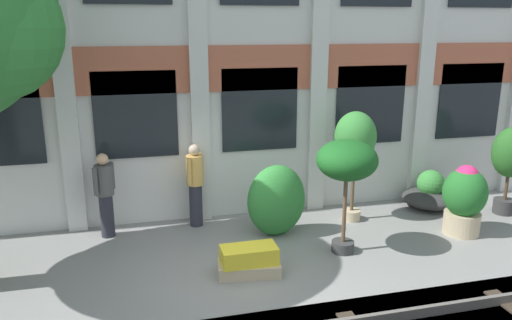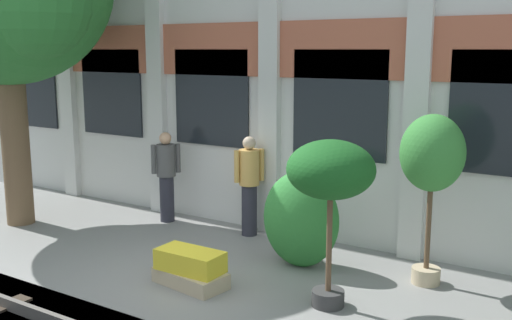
{
  "view_description": "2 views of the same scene",
  "coord_description": "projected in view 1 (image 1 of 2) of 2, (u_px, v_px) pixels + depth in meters",
  "views": [
    {
      "loc": [
        -1.33,
        -7.16,
        3.94
      ],
      "look_at": [
        0.8,
        1.26,
        1.58
      ],
      "focal_mm": 35.0,
      "sensor_mm": 36.0,
      "label": 1
    },
    {
      "loc": [
        5.18,
        -5.86,
        3.1
      ],
      "look_at": [
        0.82,
        0.94,
        1.6
      ],
      "focal_mm": 42.0,
      "sensor_mm": 36.0,
      "label": 2
    }
  ],
  "objects": [
    {
      "name": "ground_plane",
      "position": [
        227.0,
        277.0,
        8.04
      ],
      "size": [
        80.0,
        80.0,
        0.0
      ],
      "primitive_type": "plane",
      "color": "gray"
    },
    {
      "name": "resident_watching_tracks",
      "position": [
        195.0,
        183.0,
        9.91
      ],
      "size": [
        0.35,
        0.44,
        1.69
      ],
      "rotation": [
        0.0,
        0.0,
        -0.63
      ],
      "color": "#282833",
      "rests_on": "ground"
    },
    {
      "name": "potted_plant_wide_bowl",
      "position": [
        430.0,
        194.0,
        11.08
      ],
      "size": [
        1.19,
        1.19,
        0.85
      ],
      "color": "#333333",
      "rests_on": "ground"
    },
    {
      "name": "apartment_facade",
      "position": [
        195.0,
        7.0,
        9.66
      ],
      "size": [
        15.28,
        0.64,
        8.59
      ],
      "color": "silver",
      "rests_on": "ground"
    },
    {
      "name": "potted_plant_stone_basin",
      "position": [
        464.0,
        197.0,
        9.56
      ],
      "size": [
        0.83,
        0.83,
        1.38
      ],
      "color": "tan",
      "rests_on": "ground"
    },
    {
      "name": "potted_plant_low_pan",
      "position": [
        355.0,
        140.0,
        9.98
      ],
      "size": [
        0.84,
        0.84,
        2.29
      ],
      "color": "tan",
      "rests_on": "ground"
    },
    {
      "name": "potted_plant_tall_urn",
      "position": [
        510.0,
        157.0,
        10.46
      ],
      "size": [
        0.77,
        0.77,
        1.89
      ],
      "color": "#333333",
      "rests_on": "ground"
    },
    {
      "name": "potted_plant_terracotta_small",
      "position": [
        347.0,
        164.0,
        8.53
      ],
      "size": [
        1.06,
        1.06,
        2.06
      ],
      "color": "#333333",
      "rests_on": "ground"
    },
    {
      "name": "topiary_hedge",
      "position": [
        276.0,
        200.0,
        9.51
      ],
      "size": [
        1.19,
        0.78,
        1.4
      ],
      "primitive_type": "ellipsoid",
      "rotation": [
        0.0,
        0.0,
        0.07
      ],
      "color": "#2D7A33",
      "rests_on": "ground"
    },
    {
      "name": "resident_by_doorway",
      "position": [
        105.0,
        193.0,
        9.39
      ],
      "size": [
        0.38,
        0.42,
        1.64
      ],
      "rotation": [
        0.0,
        0.0,
        -0.71
      ],
      "color": "#282833",
      "rests_on": "ground"
    },
    {
      "name": "potted_plant_square_trough",
      "position": [
        249.0,
        261.0,
        8.09
      ],
      "size": [
        1.07,
        0.64,
        0.49
      ],
      "color": "tan",
      "rests_on": "ground"
    }
  ]
}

